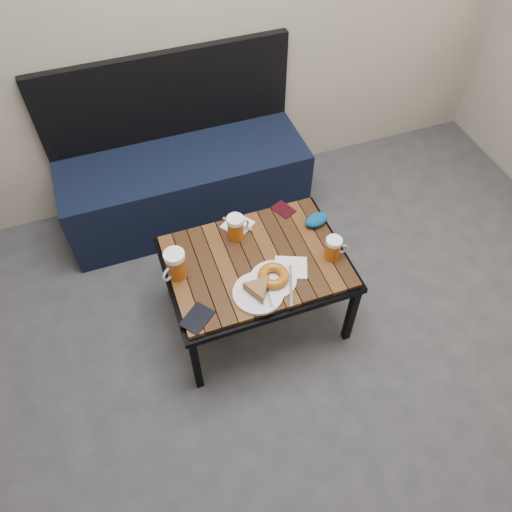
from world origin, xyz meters
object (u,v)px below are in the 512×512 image
object	(u,v)px
plate_pie	(258,291)
plate_bagel	(273,278)
beer_mug_left	(175,265)
beer_mug_centre	(236,227)
passport_burgundy	(284,210)
beer_mug_right	(333,248)
knit_pouch	(316,220)
bench	(184,179)
cafe_table	(256,266)
passport_navy	(197,318)

from	to	relation	value
plate_pie	plate_bagel	xyz separation A→B (m)	(0.09, 0.04, -0.00)
beer_mug_left	plate_pie	bearing A→B (deg)	108.61
beer_mug_centre	plate_pie	bearing A→B (deg)	-108.10
beer_mug_centre	passport_burgundy	xyz separation A→B (m)	(0.28, 0.09, -0.06)
beer_mug_right	knit_pouch	xyz separation A→B (m)	(0.01, 0.21, -0.03)
beer_mug_right	passport_burgundy	world-z (taller)	beer_mug_right
bench	beer_mug_left	bearing A→B (deg)	-105.17
bench	cafe_table	distance (m)	0.89
beer_mug_centre	plate_pie	xyz separation A→B (m)	(-0.02, -0.35, -0.04)
cafe_table	beer_mug_centre	bearing A→B (deg)	103.53
cafe_table	beer_mug_right	distance (m)	0.37
bench	beer_mug_left	distance (m)	0.90
plate_bagel	beer_mug_right	bearing A→B (deg)	7.19
bench	beer_mug_left	xyz separation A→B (m)	(-0.22, -0.83, 0.27)
plate_bagel	passport_burgundy	distance (m)	0.44
beer_mug_right	beer_mug_centre	bearing A→B (deg)	156.93
plate_bagel	passport_navy	bearing A→B (deg)	-168.39
plate_pie	knit_pouch	size ratio (longest dim) A/B	1.83
beer_mug_left	knit_pouch	size ratio (longest dim) A/B	1.21
cafe_table	beer_mug_right	size ratio (longest dim) A/B	7.08
passport_navy	passport_burgundy	distance (m)	0.74
passport_navy	knit_pouch	distance (m)	0.77
knit_pouch	beer_mug_right	bearing A→B (deg)	-93.52
beer_mug_right	plate_pie	distance (m)	0.40
plate_bagel	passport_navy	distance (m)	0.38
passport_burgundy	beer_mug_left	bearing A→B (deg)	175.43
beer_mug_left	knit_pouch	xyz separation A→B (m)	(0.71, 0.08, -0.05)
cafe_table	beer_mug_centre	xyz separation A→B (m)	(-0.04, 0.17, 0.11)
beer_mug_centre	plate_pie	world-z (taller)	beer_mug_centre
passport_navy	cafe_table	bearing A→B (deg)	83.16
beer_mug_left	passport_burgundy	bearing A→B (deg)	164.11
bench	passport_navy	xyz separation A→B (m)	(-0.20, -1.08, 0.20)
beer_mug_centre	passport_navy	distance (m)	0.49
bench	beer_mug_centre	distance (m)	0.75
beer_mug_centre	plate_bagel	size ratio (longest dim) A/B	0.48
knit_pouch	cafe_table	bearing A→B (deg)	-161.95
beer_mug_right	passport_navy	xyz separation A→B (m)	(-0.68, -0.12, -0.06)
cafe_table	passport_burgundy	size ratio (longest dim) A/B	7.76
plate_pie	passport_burgundy	world-z (taller)	plate_pie
plate_pie	passport_navy	bearing A→B (deg)	-173.68
plate_pie	passport_burgundy	xyz separation A→B (m)	(0.29, 0.44, -0.02)
beer_mug_left	plate_bagel	size ratio (longest dim) A/B	0.55
beer_mug_centre	beer_mug_right	bearing A→B (deg)	-50.74
knit_pouch	passport_burgundy	bearing A→B (deg)	129.28
bench	passport_burgundy	bearing A→B (deg)	-58.43
beer_mug_right	knit_pouch	bearing A→B (deg)	98.53
beer_mug_left	passport_navy	world-z (taller)	beer_mug_left
beer_mug_left	plate_pie	distance (m)	0.38
bench	beer_mug_left	world-z (taller)	bench
passport_navy	plate_bagel	bearing A→B (deg)	62.53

